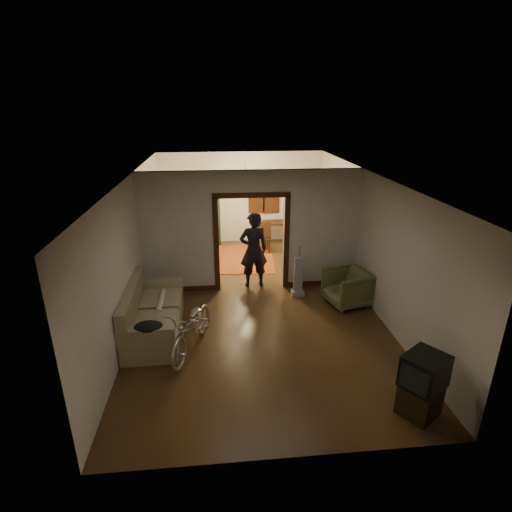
{
  "coord_description": "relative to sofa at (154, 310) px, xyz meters",
  "views": [
    {
      "loc": [
        -0.77,
        -7.94,
        4.15
      ],
      "look_at": [
        0.0,
        -0.3,
        1.2
      ],
      "focal_mm": 28.0,
      "sensor_mm": 36.0,
      "label": 1
    }
  ],
  "objects": [
    {
      "name": "chandelier",
      "position": [
        2.03,
        3.61,
        1.86
      ],
      "size": [
        0.24,
        0.24,
        0.24
      ],
      "primitive_type": "sphere",
      "color": "#FFE0A5",
      "rests_on": "ceiling"
    },
    {
      "name": "vacuum",
      "position": [
        3.04,
        1.32,
        -0.02
      ],
      "size": [
        0.3,
        0.24,
        0.94
      ],
      "primitive_type": "cube",
      "rotation": [
        0.0,
        0.0,
        -0.04
      ],
      "color": "gray",
      "rests_on": "floor"
    },
    {
      "name": "desk_chair",
      "position": [
        2.56,
        4.25,
        0.01
      ],
      "size": [
        0.56,
        0.56,
        1.01
      ],
      "primitive_type": "cube",
      "rotation": [
        0.0,
        0.0,
        0.3
      ],
      "color": "black",
      "rests_on": "floor"
    },
    {
      "name": "ceiling",
      "position": [
        2.03,
        1.11,
        2.31
      ],
      "size": [
        5.0,
        8.5,
        0.01
      ],
      "primitive_type": "cube",
      "color": "white",
      "rests_on": "floor"
    },
    {
      "name": "globe",
      "position": [
        0.86,
        5.11,
        1.45
      ],
      "size": [
        0.29,
        0.29,
        0.29
      ],
      "primitive_type": "sphere",
      "color": "#1E5972",
      "rests_on": "locker"
    },
    {
      "name": "armchair",
      "position": [
        4.02,
        0.79,
        -0.09
      ],
      "size": [
        1.05,
        1.03,
        0.79
      ],
      "primitive_type": "imported",
      "rotation": [
        0.0,
        0.0,
        -1.32
      ],
      "color": "brown",
      "rests_on": "floor"
    },
    {
      "name": "light_switch",
      "position": [
        3.08,
        1.79,
        0.76
      ],
      "size": [
        0.08,
        0.01,
        0.12
      ],
      "primitive_type": "cube",
      "color": "silver",
      "rests_on": "partition_wall"
    },
    {
      "name": "door_casing",
      "position": [
        2.03,
        1.86,
        0.61
      ],
      "size": [
        1.74,
        0.2,
        2.32
      ],
      "primitive_type": "cube",
      "color": "#34180C",
      "rests_on": "floor"
    },
    {
      "name": "wall_left",
      "position": [
        -0.47,
        1.11,
        0.91
      ],
      "size": [
        0.02,
        8.5,
        2.8
      ],
      "primitive_type": "cube",
      "color": "beige",
      "rests_on": "floor"
    },
    {
      "name": "wall_back",
      "position": [
        2.03,
        5.36,
        0.91
      ],
      "size": [
        5.0,
        0.02,
        2.8
      ],
      "primitive_type": "cube",
      "color": "beige",
      "rests_on": "floor"
    },
    {
      "name": "far_window",
      "position": [
        2.73,
        5.32,
        1.06
      ],
      "size": [
        0.98,
        0.06,
        1.28
      ],
      "primitive_type": "cube",
      "color": "black",
      "rests_on": "wall_back"
    },
    {
      "name": "rolled_paper",
      "position": [
        0.1,
        0.3,
        0.04
      ],
      "size": [
        0.11,
        0.87,
        0.11
      ],
      "primitive_type": "cylinder",
      "rotation": [
        1.57,
        0.0,
        0.0
      ],
      "color": "beige",
      "rests_on": "sofa"
    },
    {
      "name": "person",
      "position": [
        2.08,
        1.95,
        0.43
      ],
      "size": [
        0.72,
        0.52,
        1.83
      ],
      "primitive_type": "imported",
      "rotation": [
        0.0,
        0.0,
        3.27
      ],
      "color": "black",
      "rests_on": "floor"
    },
    {
      "name": "bicycle",
      "position": [
        0.75,
        -0.64,
        -0.04
      ],
      "size": [
        1.12,
        1.82,
        0.9
      ],
      "primitive_type": "imported",
      "rotation": [
        0.0,
        0.0,
        -0.32
      ],
      "color": "silver",
      "rests_on": "floor"
    },
    {
      "name": "sofa",
      "position": [
        0.0,
        0.0,
        0.0
      ],
      "size": [
        1.0,
        2.15,
        0.98
      ],
      "primitive_type": "cube",
      "rotation": [
        0.0,
        0.0,
        0.02
      ],
      "color": "#797250",
      "rests_on": "floor"
    },
    {
      "name": "wall_right",
      "position": [
        4.53,
        1.11,
        0.91
      ],
      "size": [
        0.02,
        8.5,
        2.8
      ],
      "primitive_type": "cube",
      "color": "beige",
      "rests_on": "floor"
    },
    {
      "name": "desk",
      "position": [
        3.15,
        4.89,
        -0.13
      ],
      "size": [
        1.04,
        0.67,
        0.72
      ],
      "primitive_type": "cube",
      "rotation": [
        0.0,
        0.0,
        -0.13
      ],
      "color": "black",
      "rests_on": "floor"
    },
    {
      "name": "floor",
      "position": [
        2.03,
        1.11,
        -0.49
      ],
      "size": [
        5.0,
        8.5,
        0.01
      ],
      "primitive_type": "cube",
      "color": "#342210",
      "rests_on": "ground"
    },
    {
      "name": "oriental_rug",
      "position": [
        1.92,
        3.78,
        -0.48
      ],
      "size": [
        1.93,
        2.44,
        0.02
      ],
      "primitive_type": "cube",
      "rotation": [
        0.0,
        0.0,
        -0.07
      ],
      "color": "maroon",
      "rests_on": "floor"
    },
    {
      "name": "jacket",
      "position": [
        0.05,
        -0.91,
        0.19
      ],
      "size": [
        0.47,
        0.35,
        0.14
      ],
      "primitive_type": "ellipsoid",
      "color": "black",
      "rests_on": "sofa"
    },
    {
      "name": "tv_stand",
      "position": [
        4.01,
        -2.55,
        -0.26
      ],
      "size": [
        0.68,
        0.67,
        0.46
      ],
      "primitive_type": "cube",
      "rotation": [
        0.0,
        0.0,
        0.61
      ],
      "color": "black",
      "rests_on": "floor"
    },
    {
      "name": "crt_tv",
      "position": [
        4.01,
        -2.55,
        0.23
      ],
      "size": [
        0.74,
        0.72,
        0.48
      ],
      "primitive_type": "cube",
      "rotation": [
        0.0,
        0.0,
        0.61
      ],
      "color": "black",
      "rests_on": "tv_stand"
    },
    {
      "name": "partition_wall",
      "position": [
        2.03,
        1.86,
        0.91
      ],
      "size": [
        5.0,
        0.14,
        2.8
      ],
      "primitive_type": "cube",
      "color": "beige",
      "rests_on": "floor"
    },
    {
      "name": "locker",
      "position": [
        0.86,
        5.11,
        0.42
      ],
      "size": [
        0.98,
        0.65,
        1.82
      ],
      "primitive_type": "cube",
      "rotation": [
        0.0,
        0.0,
        0.17
      ],
      "color": "black",
      "rests_on": "floor"
    }
  ]
}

